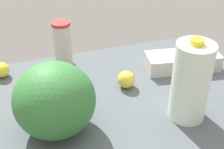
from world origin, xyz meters
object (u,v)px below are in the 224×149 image
object	(u,v)px
watermelon	(55,100)
tumbler_cup	(63,43)
egg_carton	(182,61)
lemon_by_jug	(126,79)
milk_jug	(191,82)
lemon_far_back	(2,70)

from	to	relation	value
watermelon	tumbler_cup	world-z (taller)	watermelon
egg_carton	lemon_by_jug	bearing A→B (deg)	-159.08
tumbler_cup	milk_jug	bearing A→B (deg)	-55.62
milk_jug	lemon_far_back	distance (cm)	76.61
milk_jug	lemon_by_jug	world-z (taller)	milk_jug
lemon_far_back	lemon_by_jug	xyz separation A→B (cm)	(46.40, -23.36, 0.24)
tumbler_cup	egg_carton	world-z (taller)	tumbler_cup
watermelon	lemon_far_back	world-z (taller)	watermelon
watermelon	milk_jug	distance (cm)	44.41
egg_carton	lemon_far_back	size ratio (longest dim) A/B	4.90
lemon_far_back	watermelon	bearing A→B (deg)	-67.61
egg_carton	lemon_far_back	distance (cm)	76.49
egg_carton	lemon_far_back	bearing A→B (deg)	176.05
tumbler_cup	egg_carton	bearing A→B (deg)	-22.84
watermelon	lemon_by_jug	xyz separation A→B (cm)	(30.19, 16.00, -8.65)
egg_carton	lemon_by_jug	distance (cm)	28.61
tumbler_cup	lemon_far_back	bearing A→B (deg)	-174.57
tumbler_cup	lemon_by_jug	world-z (taller)	tumbler_cup
watermelon	egg_carton	bearing A→B (deg)	20.47
milk_jug	egg_carton	bearing A→B (deg)	63.37
tumbler_cup	egg_carton	xyz separation A→B (cm)	(47.84, -20.15, -6.56)
tumbler_cup	lemon_by_jug	xyz separation A→B (cm)	(19.81, -25.88, -6.57)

